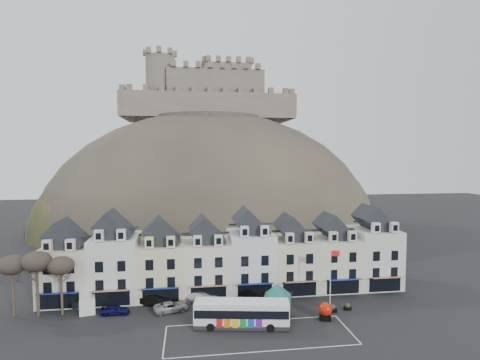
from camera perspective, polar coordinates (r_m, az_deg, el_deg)
name	(u,v)px	position (r m, az deg, el deg)	size (l,w,h in m)	color
ground	(244,341)	(46.52, 0.62, -23.36)	(300.00, 300.00, 0.00)	black
coach_bay_markings	(259,335)	(47.92, 2.94, -22.51)	(22.00, 7.50, 0.01)	silver
townhouse_terrace	(230,258)	(59.43, -1.55, -11.76)	(54.40, 9.35, 11.80)	beige
castle_hill	(214,226)	(112.14, -3.98, -7.07)	(100.00, 76.00, 68.00)	#36302A
castle	(209,94)	(118.58, -4.68, 12.98)	(50.20, 22.20, 22.00)	#685A4F
tree_left_far	(12,265)	(58.09, -31.39, -11.06)	(3.61, 3.61, 8.24)	#3C3226
tree_left_mid	(37,262)	(56.89, -28.58, -10.91)	(3.78, 3.78, 8.64)	#3C3226
tree_left_near	(61,266)	(56.09, -25.63, -11.76)	(3.43, 3.43, 7.84)	#3C3226
bus	(242,312)	(49.04, 0.25, -19.53)	(11.94, 4.54, 3.29)	#262628
bus_shelter	(277,291)	(51.10, 5.72, -16.54)	(6.80, 6.80, 4.51)	black
red_buoy	(325,311)	(52.44, 12.85, -18.85)	(1.90, 1.90, 2.21)	black
flagpole	(331,276)	(53.79, 13.72, -13.96)	(1.24, 0.28, 8.64)	silver
white_van	(87,302)	(58.06, -22.22, -16.85)	(2.97, 4.86, 2.07)	white
planter_west	(348,307)	(56.15, 16.07, -18.07)	(0.95, 0.67, 0.95)	black
planter_east	(332,308)	(54.94, 13.90, -18.43)	(1.16, 0.80, 1.14)	black
car_navy	(115,310)	(55.37, -18.50, -18.24)	(1.51, 3.76, 1.28)	#0C0C3F
car_black	(156,300)	(56.82, -12.63, -17.43)	(1.59, 4.57, 1.51)	black
car_silver	(171,307)	(54.54, -10.46, -18.45)	(2.15, 4.58, 1.29)	#A4A7AB
car_white	(202,297)	(56.78, -5.86, -17.34)	(2.19, 5.39, 1.56)	white
car_maroon	(240,303)	(54.92, -0.05, -18.25)	(1.47, 3.66, 1.25)	#4F0411
car_charcoal	(279,293)	(58.25, 5.95, -16.77)	(1.67, 4.79, 1.58)	black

